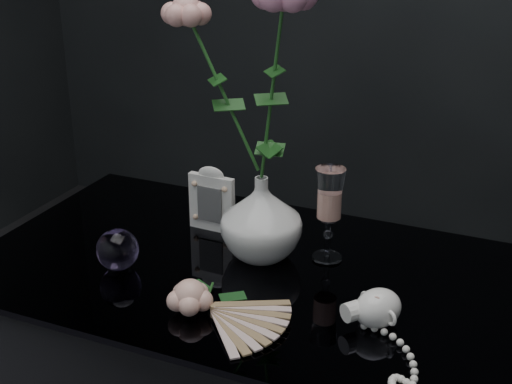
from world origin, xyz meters
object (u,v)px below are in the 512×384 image
at_px(vase, 261,218).
at_px(loose_rose, 190,296).
at_px(picture_frame, 212,199).
at_px(wine_glass, 329,215).
at_px(pearl_jar, 378,307).
at_px(paperweight, 118,250).

relative_size(vase, loose_rose, 0.96).
xyz_separation_m(picture_frame, loose_rose, (0.10, -0.28, -0.04)).
bearing_deg(picture_frame, wine_glass, -3.50).
height_order(wine_glass, picture_frame, wine_glass).
xyz_separation_m(loose_rose, pearl_jar, (0.29, 0.08, 0.00)).
xyz_separation_m(paperweight, loose_rose, (0.19, -0.07, -0.01)).
xyz_separation_m(wine_glass, pearl_jar, (0.14, -0.18, -0.06)).
bearing_deg(vase, wine_glass, 19.03).
relative_size(picture_frame, paperweight, 1.77).
distance_m(paperweight, pearl_jar, 0.47).
xyz_separation_m(wine_glass, paperweight, (-0.33, -0.19, -0.05)).
bearing_deg(pearl_jar, loose_rose, -126.05).
relative_size(wine_glass, picture_frame, 1.32).
distance_m(vase, picture_frame, 0.15).
bearing_deg(paperweight, picture_frame, 68.95).
distance_m(picture_frame, pearl_jar, 0.44).
bearing_deg(loose_rose, vase, 74.82).
xyz_separation_m(picture_frame, paperweight, (-0.08, -0.21, -0.03)).
distance_m(picture_frame, paperweight, 0.23).
height_order(picture_frame, paperweight, picture_frame).
bearing_deg(wine_glass, vase, -160.97).
bearing_deg(wine_glass, picture_frame, 174.13).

